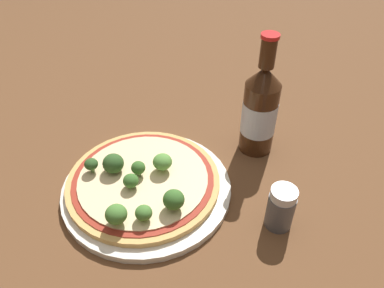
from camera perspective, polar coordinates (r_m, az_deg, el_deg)
name	(u,v)px	position (r m, az deg, el deg)	size (l,w,h in m)	color
ground_plane	(152,194)	(0.63, -6.14, -7.54)	(3.00, 3.00, 0.00)	brown
plate	(147,188)	(0.63, -6.92, -6.73)	(0.28, 0.28, 0.01)	silver
pizza	(144,180)	(0.62, -7.33, -5.48)	(0.25, 0.25, 0.01)	tan
broccoli_floret_0	(116,214)	(0.55, -11.48, -10.47)	(0.03, 0.03, 0.03)	#6B8E51
broccoli_floret_1	(139,167)	(0.61, -8.07, -3.55)	(0.02, 0.02, 0.03)	#6B8E51
broccoli_floret_2	(131,181)	(0.59, -9.30, -5.56)	(0.02, 0.02, 0.02)	#6B8E51
broccoli_floret_3	(113,163)	(0.62, -11.91, -2.92)	(0.03, 0.03, 0.03)	#6B8E51
broccoli_floret_4	(144,213)	(0.55, -7.38, -10.38)	(0.03, 0.03, 0.03)	#6B8E51
broccoli_floret_5	(91,164)	(0.63, -15.11, -3.01)	(0.02, 0.02, 0.03)	#6B8E51
broccoli_floret_6	(174,200)	(0.55, -2.81, -8.46)	(0.03, 0.03, 0.03)	#6B8E51
broccoli_floret_7	(162,162)	(0.61, -4.52, -2.73)	(0.03, 0.03, 0.03)	#6B8E51
beer_bottle	(260,110)	(0.66, 10.31, 5.16)	(0.06, 0.06, 0.22)	#381E0F
pepper_shaker	(281,208)	(0.57, 13.38, -9.46)	(0.04, 0.04, 0.07)	#4C4C51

